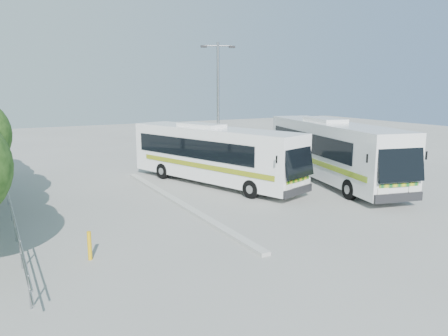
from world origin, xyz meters
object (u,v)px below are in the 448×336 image
coach_main (214,153)px  lamppost (218,107)px  bollard (90,246)px  coach_adjacent (332,150)px

coach_main → lamppost: lamppost is taller
lamppost → bollard: lamppost is taller
lamppost → bollard: size_ratio=8.31×
coach_adjacent → bollard: (-16.09, -5.58, -1.53)m
coach_main → coach_adjacent: 7.44m
lamppost → bollard: 14.02m
coach_adjacent → lamppost: size_ratio=1.60×
bollard → lamppost: bearing=42.6°
lamppost → coach_main: bearing=-120.0°
lamppost → bollard: bearing=-117.7°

